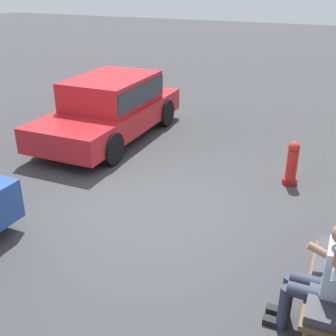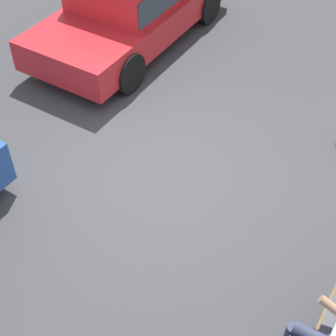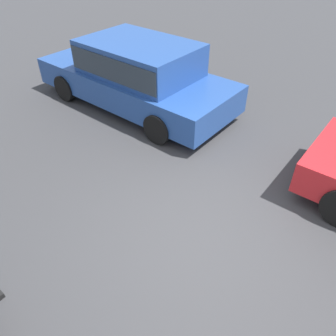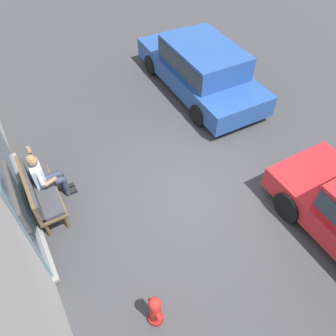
{
  "view_description": "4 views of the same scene",
  "coord_description": "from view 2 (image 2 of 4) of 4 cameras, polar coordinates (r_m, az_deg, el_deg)",
  "views": [
    {
      "loc": [
        5.14,
        2.6,
        3.41
      ],
      "look_at": [
        0.48,
        0.56,
        1.07
      ],
      "focal_mm": 45.0,
      "sensor_mm": 36.0,
      "label": 1
    },
    {
      "loc": [
        3.98,
        2.6,
        4.9
      ],
      "look_at": [
        0.68,
        0.55,
        1.05
      ],
      "focal_mm": 55.0,
      "sensor_mm": 36.0,
      "label": 2
    },
    {
      "loc": [
        -1.45,
        2.6,
        3.59
      ],
      "look_at": [
        0.64,
        -0.05,
        0.92
      ],
      "focal_mm": 35.0,
      "sensor_mm": 36.0,
      "label": 3
    },
    {
      "loc": [
        -3.6,
        2.6,
        5.82
      ],
      "look_at": [
        0.38,
        0.37,
        0.78
      ],
      "focal_mm": 35.0,
      "sensor_mm": 36.0,
      "label": 4
    }
  ],
  "objects": [
    {
      "name": "ground_plane",
      "position": [
        6.83,
        -0.91,
        -1.11
      ],
      "size": [
        60.0,
        60.0,
        0.0
      ],
      "primitive_type": "plane",
      "color": "#38383A"
    }
  ]
}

